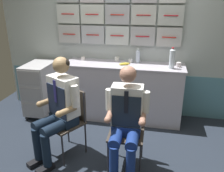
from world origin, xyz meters
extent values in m
cube|color=#212833|center=(0.00, 0.00, -0.02)|extent=(4.80, 4.80, 0.04)
cube|color=#B1BCBA|center=(0.00, 1.38, 1.07)|extent=(4.20, 0.06, 2.15)
cube|color=#568DA2|center=(0.00, 1.34, 0.36)|extent=(4.12, 0.01, 0.71)
cube|color=#B5B7B5|center=(-0.92, 1.32, 1.33)|extent=(0.38, 0.06, 0.29)
cylinder|color=red|center=(-0.92, 1.28, 1.33)|extent=(0.21, 0.01, 0.01)
cube|color=#B4BAC0|center=(-0.51, 1.32, 1.33)|extent=(0.38, 0.06, 0.29)
cylinder|color=red|center=(-0.51, 1.28, 1.33)|extent=(0.21, 0.01, 0.01)
cube|color=silver|center=(-0.11, 1.32, 1.33)|extent=(0.38, 0.06, 0.29)
cylinder|color=red|center=(-0.11, 1.28, 1.33)|extent=(0.21, 0.01, 0.01)
cube|color=#ADAEB1|center=(0.29, 1.32, 1.33)|extent=(0.38, 0.06, 0.29)
cylinder|color=red|center=(0.29, 1.28, 1.33)|extent=(0.21, 0.01, 0.01)
cube|color=#B8B9B7|center=(0.70, 1.32, 1.33)|extent=(0.38, 0.06, 0.29)
cylinder|color=red|center=(0.70, 1.28, 1.33)|extent=(0.21, 0.01, 0.01)
cube|color=silver|center=(-0.92, 1.32, 1.65)|extent=(0.38, 0.06, 0.29)
cylinder|color=red|center=(-0.92, 1.28, 1.65)|extent=(0.21, 0.01, 0.01)
cube|color=silver|center=(-0.51, 1.32, 1.65)|extent=(0.38, 0.06, 0.29)
cylinder|color=red|center=(-0.51, 1.28, 1.65)|extent=(0.21, 0.01, 0.01)
cube|color=#AFB0B6|center=(-0.11, 1.32, 1.65)|extent=(0.38, 0.06, 0.29)
cylinder|color=red|center=(-0.11, 1.28, 1.65)|extent=(0.21, 0.01, 0.01)
cube|color=beige|center=(0.29, 1.32, 1.65)|extent=(0.38, 0.06, 0.29)
cylinder|color=red|center=(0.29, 1.28, 1.65)|extent=(0.21, 0.01, 0.01)
cube|color=#B7BEB8|center=(0.70, 1.32, 1.65)|extent=(0.38, 0.06, 0.29)
cylinder|color=red|center=(0.70, 1.28, 1.65)|extent=(0.21, 0.01, 0.01)
cube|color=#BDB8C7|center=(0.04, 1.09, 0.45)|extent=(1.84, 0.52, 0.90)
cube|color=#AEA8B7|center=(0.04, 1.09, 0.91)|extent=(1.87, 0.53, 0.03)
sphere|color=black|center=(-1.50, 0.68, 0.04)|extent=(0.07, 0.07, 0.07)
sphere|color=black|center=(-1.19, 0.68, 0.04)|extent=(0.07, 0.07, 0.07)
sphere|color=black|center=(-1.50, 1.23, 0.04)|extent=(0.07, 0.07, 0.07)
sphere|color=black|center=(-1.19, 1.23, 0.04)|extent=(0.07, 0.07, 0.07)
cube|color=#AFAEB2|center=(-1.34, 0.95, 0.48)|extent=(0.40, 0.64, 0.82)
cube|color=#9B9A9E|center=(-1.34, 0.63, 0.21)|extent=(0.35, 0.01, 0.22)
cube|color=#9B9A9E|center=(-1.34, 0.63, 0.48)|extent=(0.35, 0.01, 0.22)
cube|color=#9B9A9E|center=(-1.34, 0.63, 0.76)|extent=(0.35, 0.01, 0.22)
cylinder|color=#28282D|center=(-1.34, 0.65, 0.87)|extent=(0.32, 0.02, 0.02)
cylinder|color=#2D2D33|center=(-0.77, -0.10, 0.21)|extent=(0.02, 0.02, 0.42)
cylinder|color=#2D2D33|center=(-0.46, -0.28, 0.21)|extent=(0.02, 0.02, 0.42)
cylinder|color=#2D2D33|center=(-0.59, 0.21, 0.21)|extent=(0.02, 0.02, 0.42)
cylinder|color=#2D2D33|center=(-0.28, 0.03, 0.21)|extent=(0.02, 0.02, 0.42)
cube|color=#3A322A|center=(-0.53, -0.03, 0.44)|extent=(0.55, 0.55, 0.02)
cube|color=#3A322A|center=(-0.43, 0.13, 0.65)|extent=(0.33, 0.21, 0.40)
cylinder|color=#2D2D33|center=(-0.59, 0.21, 0.65)|extent=(0.02, 0.02, 0.40)
cylinder|color=#2D2D33|center=(-0.28, 0.03, 0.65)|extent=(0.02, 0.02, 0.40)
cube|color=black|center=(-0.80, -0.32, 0.03)|extent=(0.19, 0.24, 0.06)
cube|color=black|center=(-0.64, -0.41, 0.03)|extent=(0.19, 0.24, 0.06)
cylinder|color=black|center=(-0.78, -0.28, 0.27)|extent=(0.10, 0.10, 0.42)
cylinder|color=black|center=(-0.62, -0.38, 0.27)|extent=(0.10, 0.10, 0.42)
cylinder|color=black|center=(-0.69, -0.13, 0.50)|extent=(0.30, 0.40, 0.13)
cylinder|color=black|center=(-0.53, -0.23, 0.50)|extent=(0.30, 0.40, 0.13)
cube|color=black|center=(-0.53, -0.03, 0.51)|extent=(0.40, 0.34, 0.12)
cube|color=white|center=(-0.52, -0.01, 0.81)|extent=(0.41, 0.36, 0.48)
cube|color=#1D263D|center=(-0.57, -0.10, 0.77)|extent=(0.29, 0.18, 0.39)
cube|color=navy|center=(-0.57, -0.11, 0.90)|extent=(0.04, 0.03, 0.27)
cylinder|color=white|center=(-0.70, 0.09, 0.86)|extent=(0.08, 0.08, 0.26)
cylinder|color=#A28058|center=(-0.74, -0.01, 0.71)|extent=(0.18, 0.24, 0.07)
sphere|color=#A28058|center=(-0.79, -0.11, 0.71)|extent=(0.08, 0.08, 0.08)
cylinder|color=white|center=(-0.33, -0.12, 0.86)|extent=(0.08, 0.08, 0.26)
cylinder|color=#A28058|center=(-0.41, -0.20, 0.71)|extent=(0.18, 0.24, 0.07)
sphere|color=#A28058|center=(-0.46, -0.30, 0.71)|extent=(0.08, 0.08, 0.08)
sphere|color=#A28058|center=(-0.52, -0.01, 1.19)|extent=(0.19, 0.19, 0.19)
ellipsoid|color=black|center=(-0.51, 0.00, 1.20)|extent=(0.25, 0.24, 0.13)
cylinder|color=#2D2D33|center=(0.09, -0.29, 0.21)|extent=(0.02, 0.02, 0.42)
cylinder|color=#2D2D33|center=(0.45, -0.29, 0.21)|extent=(0.02, 0.02, 0.42)
cylinder|color=#2D2D33|center=(0.08, 0.06, 0.21)|extent=(0.02, 0.02, 0.42)
cylinder|color=#2D2D33|center=(0.44, 0.07, 0.21)|extent=(0.02, 0.02, 0.42)
cube|color=#3A322A|center=(0.26, -0.11, 0.44)|extent=(0.41, 0.41, 0.02)
cube|color=#3A322A|center=(0.26, 0.08, 0.65)|extent=(0.37, 0.04, 0.40)
cylinder|color=#2D2D33|center=(0.08, 0.06, 0.65)|extent=(0.02, 0.02, 0.40)
cylinder|color=#2D2D33|center=(0.44, 0.07, 0.65)|extent=(0.02, 0.02, 0.40)
cylinder|color=navy|center=(0.18, -0.44, 0.27)|extent=(0.10, 0.10, 0.42)
cylinder|color=navy|center=(0.36, -0.43, 0.27)|extent=(0.10, 0.10, 0.42)
cylinder|color=navy|center=(0.18, -0.27, 0.50)|extent=(0.14, 0.36, 0.13)
cylinder|color=navy|center=(0.36, -0.27, 0.50)|extent=(0.14, 0.36, 0.13)
cube|color=navy|center=(0.26, -0.11, 0.51)|extent=(0.33, 0.21, 0.12)
cube|color=white|center=(0.26, -0.09, 0.79)|extent=(0.35, 0.20, 0.45)
cube|color=#1B2736|center=(0.27, -0.19, 0.76)|extent=(0.31, 0.02, 0.36)
cube|color=black|center=(0.27, -0.20, 0.88)|extent=(0.04, 0.01, 0.25)
cylinder|color=white|center=(0.06, -0.10, 0.84)|extent=(0.08, 0.08, 0.25)
cylinder|color=#A77460|center=(0.09, -0.20, 0.70)|extent=(0.07, 0.23, 0.07)
sphere|color=#A77460|center=(0.09, -0.30, 0.70)|extent=(0.08, 0.08, 0.08)
cylinder|color=white|center=(0.46, -0.09, 0.84)|extent=(0.08, 0.08, 0.25)
cylinder|color=#A77460|center=(0.45, -0.19, 0.70)|extent=(0.07, 0.23, 0.07)
sphere|color=#A77460|center=(0.45, -0.29, 0.70)|extent=(0.08, 0.08, 0.08)
sphere|color=#A77460|center=(0.26, -0.09, 1.15)|extent=(0.18, 0.18, 0.18)
ellipsoid|color=brown|center=(0.26, -0.08, 1.17)|extent=(0.18, 0.17, 0.13)
cylinder|color=silver|center=(0.24, 1.23, 1.02)|extent=(0.07, 0.07, 0.18)
cone|color=silver|center=(0.24, 1.23, 1.12)|extent=(0.07, 0.07, 0.02)
cylinder|color=silver|center=(0.24, 1.23, 1.14)|extent=(0.03, 0.03, 0.02)
cylinder|color=silver|center=(0.75, 1.00, 1.06)|extent=(0.08, 0.08, 0.27)
cone|color=silver|center=(0.75, 1.00, 1.21)|extent=(0.08, 0.08, 0.02)
cylinder|color=red|center=(0.75, 1.00, 1.23)|extent=(0.04, 0.04, 0.02)
cylinder|color=white|center=(-0.10, 1.25, 0.96)|extent=(0.07, 0.07, 0.06)
cylinder|color=#382114|center=(-0.10, 1.25, 0.98)|extent=(0.06, 0.06, 0.01)
cylinder|color=silver|center=(0.13, 1.20, 0.95)|extent=(0.06, 0.06, 0.06)
cylinder|color=#382114|center=(0.13, 1.20, 0.98)|extent=(0.05, 0.05, 0.01)
cylinder|color=white|center=(-0.66, 1.20, 0.95)|extent=(0.07, 0.07, 0.06)
cylinder|color=#382114|center=(-0.66, 1.20, 0.98)|extent=(0.06, 0.06, 0.01)
cylinder|color=white|center=(0.86, 1.10, 0.96)|extent=(0.07, 0.07, 0.07)
cylinder|color=#382114|center=(0.86, 1.10, 0.99)|extent=(0.06, 0.06, 0.01)
ellipsoid|color=yellow|center=(0.05, 1.04, 0.95)|extent=(0.17, 0.10, 0.04)
cylinder|color=#4C3819|center=(0.13, 1.07, 0.95)|extent=(0.01, 0.01, 0.02)
camera|label=1|loc=(0.58, -2.44, 1.92)|focal=37.91mm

